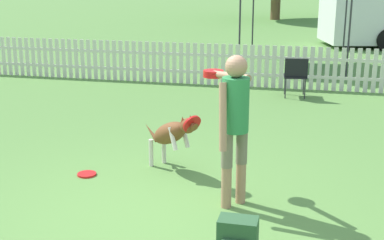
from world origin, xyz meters
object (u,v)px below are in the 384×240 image
at_px(frisbee_near_handler, 87,174).
at_px(folding_chair_blue_left, 296,74).
at_px(handler_person, 233,113).
at_px(leaping_dog, 172,133).

height_order(frisbee_near_handler, folding_chair_blue_left, folding_chair_blue_left).
distance_m(handler_person, frisbee_near_handler, 2.15).
relative_size(frisbee_near_handler, folding_chair_blue_left, 0.29).
bearing_deg(handler_person, leaping_dog, 90.53).
height_order(leaping_dog, folding_chair_blue_left, leaping_dog).
height_order(handler_person, leaping_dog, handler_person).
bearing_deg(folding_chair_blue_left, handler_person, 79.73).
xyz_separation_m(leaping_dog, folding_chair_blue_left, (1.27, 4.47, -0.03)).
bearing_deg(folding_chair_blue_left, leaping_dog, 68.26).
height_order(handler_person, folding_chair_blue_left, handler_person).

